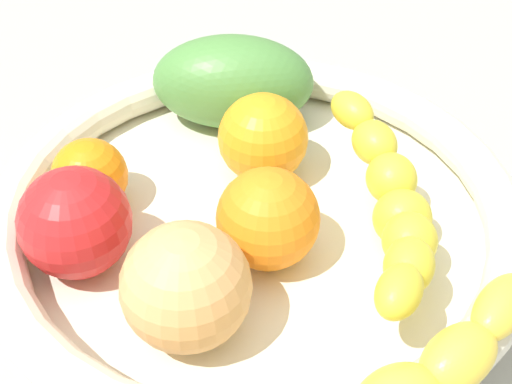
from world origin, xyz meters
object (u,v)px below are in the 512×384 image
orange_front (263,138)px  orange_mid_left (268,219)px  orange_mid_right (90,176)px  peach_blush (186,287)px  fruit_bowl (256,222)px  banana_draped_left (393,204)px  mango_green (233,82)px  tomato_red (75,223)px

orange_front → orange_mid_left: size_ratio=0.98×
orange_mid_left → orange_mid_right: bearing=173.8°
orange_mid_left → peach_blush: (-2.75, -6.81, 0.45)cm
fruit_bowl → orange_mid_right: bearing=-175.0°
fruit_bowl → banana_draped_left: (8.50, 1.14, 2.69)cm
orange_mid_left → mango_green: size_ratio=0.53×
fruit_bowl → peach_blush: 9.79cm
orange_mid_right → tomato_red: (1.62, -5.08, 0.90)cm
banana_draped_left → tomato_red: (-18.00, -7.19, 0.35)cm
orange_front → peach_blush: bearing=-91.2°
peach_blush → tomato_red: bearing=159.3°
orange_mid_right → mango_green: (6.23, 11.87, 0.99)cm
orange_mid_right → mango_green: 13.44cm
orange_mid_left → fruit_bowl: bearing=121.3°
banana_draped_left → peach_blush: bearing=-133.7°
orange_front → tomato_red: size_ratio=0.91×
banana_draped_left → orange_mid_left: orange_mid_left is taller
banana_draped_left → orange_mid_left: 7.89cm
mango_green → tomato_red: 17.56cm
banana_draped_left → orange_front: orange_front is taller
orange_front → orange_mid_right: (-10.09, -6.33, -0.60)cm
orange_front → peach_blush: 14.51cm
orange_front → peach_blush: peach_blush is taller
banana_draped_left → peach_blush: (-9.84, -10.28, 0.55)cm
orange_mid_left → mango_green: 14.66cm
banana_draped_left → tomato_red: size_ratio=2.86×
banana_draped_left → peach_blush: peach_blush is taller
orange_mid_right → mango_green: size_ratio=0.42×
orange_front → mango_green: (-3.87, 5.53, 0.39)cm
banana_draped_left → orange_mid_left: size_ratio=3.08×
banana_draped_left → mango_green: (-13.39, 9.76, 0.44)cm
fruit_bowl → tomato_red: bearing=-147.5°
tomato_red → banana_draped_left: bearing=21.8°
orange_mid_right → peach_blush: size_ratio=0.70×
orange_mid_left → peach_blush: peach_blush is taller
peach_blush → banana_draped_left: bearing=46.3°
orange_front → mango_green: bearing=124.9°
orange_mid_left → mango_green: (-6.31, 13.23, 0.35)cm
fruit_bowl → peach_blush: bearing=-98.3°
fruit_bowl → orange_mid_left: 3.90cm
orange_front → mango_green: mango_green is taller
orange_mid_left → tomato_red: bearing=-161.2°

